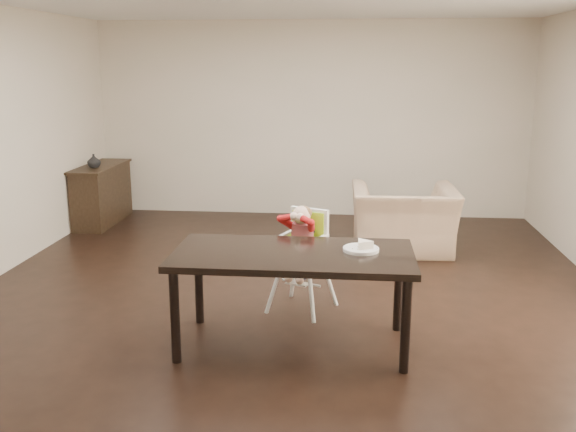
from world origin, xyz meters
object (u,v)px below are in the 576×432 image
(dining_table, at_px, (293,262))
(armchair, at_px, (404,209))
(high_chair, at_px, (303,236))
(sideboard, at_px, (102,194))

(dining_table, bearing_deg, armchair, 68.75)
(dining_table, height_order, high_chair, high_chair)
(dining_table, xyz_separation_m, sideboard, (-2.92, 3.62, -0.27))
(high_chair, xyz_separation_m, armchair, (1.01, 1.88, -0.16))
(armchair, xyz_separation_m, sideboard, (-3.95, 0.97, -0.11))
(dining_table, bearing_deg, high_chair, 88.50)
(armchair, bearing_deg, sideboard, -15.49)
(sideboard, bearing_deg, dining_table, -51.09)
(high_chair, bearing_deg, sideboard, 158.64)
(sideboard, bearing_deg, high_chair, -44.11)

